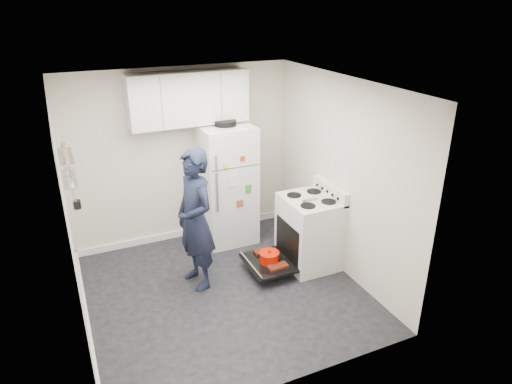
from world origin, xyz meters
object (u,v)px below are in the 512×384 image
open_oven_door (269,260)px  person (195,220)px  refrigerator (227,184)px  electric_range (309,232)px

open_oven_door → person: size_ratio=0.40×
open_oven_door → refrigerator: 1.30m
refrigerator → person: 1.21m
refrigerator → person: size_ratio=1.02×
electric_range → refrigerator: refrigerator is taller
electric_range → refrigerator: 1.38m
person → open_oven_door: bearing=68.6°
electric_range → person: bearing=174.0°
electric_range → open_oven_door: 0.65m
electric_range → open_oven_door: size_ratio=1.57×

